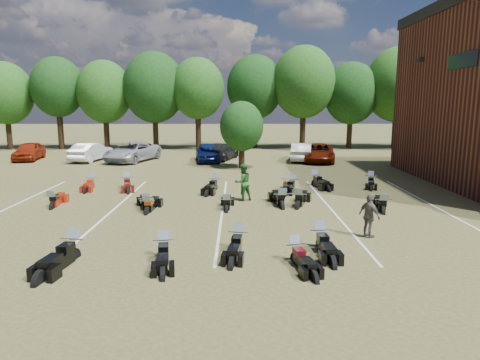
{
  "coord_description": "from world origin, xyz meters",
  "views": [
    {
      "loc": [
        -2.31,
        -16.03,
        4.87
      ],
      "look_at": [
        -2.19,
        4.0,
        1.2
      ],
      "focal_mm": 32.0,
      "sensor_mm": 36.0,
      "label": 1
    }
  ],
  "objects_px": {
    "person_green": "(243,182)",
    "motorcycle_14": "(127,188)",
    "motorcycle_7": "(53,209)",
    "car_0": "(29,151)",
    "car_4": "(207,152)",
    "motorcycle_3": "(320,248)",
    "person_grey": "(369,216)"
  },
  "relations": [
    {
      "from": "person_green",
      "to": "motorcycle_14",
      "type": "xyz_separation_m",
      "value": [
        -6.62,
        3.25,
        -0.93
      ]
    },
    {
      "from": "motorcycle_7",
      "to": "motorcycle_14",
      "type": "height_order",
      "value": "motorcycle_14"
    },
    {
      "from": "car_0",
      "to": "motorcycle_7",
      "type": "relative_size",
      "value": 2.06
    },
    {
      "from": "person_green",
      "to": "motorcycle_14",
      "type": "distance_m",
      "value": 7.44
    },
    {
      "from": "car_4",
      "to": "motorcycle_7",
      "type": "height_order",
      "value": "car_4"
    },
    {
      "from": "motorcycle_7",
      "to": "motorcycle_3",
      "type": "bearing_deg",
      "value": 148.65
    },
    {
      "from": "person_grey",
      "to": "motorcycle_3",
      "type": "bearing_deg",
      "value": 89.56
    },
    {
      "from": "person_green",
      "to": "motorcycle_14",
      "type": "bearing_deg",
      "value": -53.85
    },
    {
      "from": "car_0",
      "to": "person_green",
      "type": "height_order",
      "value": "person_green"
    },
    {
      "from": "car_4",
      "to": "motorcycle_3",
      "type": "relative_size",
      "value": 1.96
    },
    {
      "from": "person_green",
      "to": "motorcycle_7",
      "type": "height_order",
      "value": "person_green"
    },
    {
      "from": "motorcycle_3",
      "to": "motorcycle_7",
      "type": "distance_m",
      "value": 12.62
    },
    {
      "from": "person_grey",
      "to": "person_green",
      "type": "bearing_deg",
      "value": 6.48
    },
    {
      "from": "motorcycle_14",
      "to": "person_green",
      "type": "bearing_deg",
      "value": -41.96
    },
    {
      "from": "motorcycle_14",
      "to": "car_4",
      "type": "bearing_deg",
      "value": 54.72
    },
    {
      "from": "car_0",
      "to": "motorcycle_14",
      "type": "xyz_separation_m",
      "value": [
        11.3,
        -11.96,
        -0.76
      ]
    },
    {
      "from": "car_0",
      "to": "motorcycle_14",
      "type": "bearing_deg",
      "value": -54.8
    },
    {
      "from": "car_4",
      "to": "person_grey",
      "type": "bearing_deg",
      "value": -77.52
    },
    {
      "from": "motorcycle_3",
      "to": "motorcycle_14",
      "type": "relative_size",
      "value": 1.02
    },
    {
      "from": "motorcycle_3",
      "to": "motorcycle_7",
      "type": "relative_size",
      "value": 1.06
    },
    {
      "from": "person_grey",
      "to": "motorcycle_7",
      "type": "relative_size",
      "value": 0.74
    },
    {
      "from": "person_grey",
      "to": "motorcycle_3",
      "type": "relative_size",
      "value": 0.7
    },
    {
      "from": "person_green",
      "to": "person_grey",
      "type": "distance_m",
      "value": 7.46
    },
    {
      "from": "person_grey",
      "to": "motorcycle_7",
      "type": "xyz_separation_m",
      "value": [
        -13.35,
        4.33,
        -0.81
      ]
    },
    {
      "from": "motorcycle_3",
      "to": "person_grey",
      "type": "bearing_deg",
      "value": 27.93
    },
    {
      "from": "car_4",
      "to": "person_green",
      "type": "relative_size",
      "value": 2.43
    },
    {
      "from": "car_4",
      "to": "motorcycle_7",
      "type": "relative_size",
      "value": 2.08
    },
    {
      "from": "car_0",
      "to": "car_4",
      "type": "height_order",
      "value": "car_4"
    },
    {
      "from": "motorcycle_7",
      "to": "person_green",
      "type": "bearing_deg",
      "value": -175.18
    },
    {
      "from": "motorcycle_7",
      "to": "motorcycle_14",
      "type": "bearing_deg",
      "value": -120.08
    },
    {
      "from": "person_green",
      "to": "car_4",
      "type": "bearing_deg",
      "value": -106.69
    },
    {
      "from": "motorcycle_7",
      "to": "motorcycle_14",
      "type": "xyz_separation_m",
      "value": [
        2.22,
        4.87,
        0.0
      ]
    }
  ]
}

